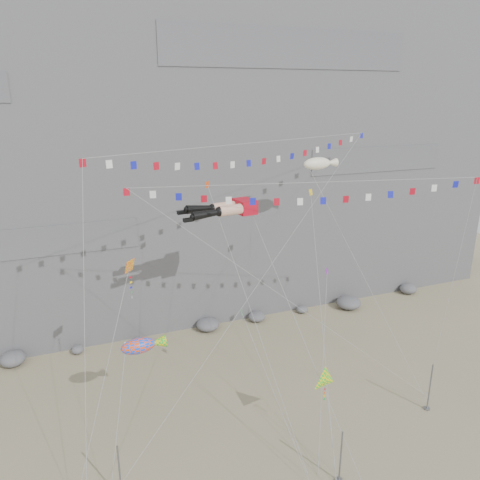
{
  "coord_description": "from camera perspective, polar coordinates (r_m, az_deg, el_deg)",
  "views": [
    {
      "loc": [
        -13.78,
        -28.53,
        25.49
      ],
      "look_at": [
        0.8,
        9.0,
        12.88
      ],
      "focal_mm": 35.0,
      "sensor_mm": 36.0,
      "label": 1
    }
  ],
  "objects": [
    {
      "name": "blimp_windsock",
      "position": [
        46.4,
        9.4,
        9.12
      ],
      "size": [
        5.94,
        14.94,
        23.96
      ],
      "color": "white",
      "rests_on": "ground"
    },
    {
      "name": "flag_banner_lower",
      "position": [
        36.45,
        8.87,
        6.91
      ],
      "size": [
        27.3,
        7.08,
        21.92
      ],
      "color": "#B50B1C",
      "rests_on": "ground"
    },
    {
      "name": "harlequin_kite",
      "position": [
        34.38,
        -13.32,
        -3.18
      ],
      "size": [
        6.62,
        8.08,
        16.32
      ],
      "color": "red",
      "rests_on": "ground"
    },
    {
      "name": "flag_banner_upper",
      "position": [
        40.62,
        2.02,
        11.74
      ],
      "size": [
        31.33,
        19.15,
        30.43
      ],
      "color": "#B50B1C",
      "rests_on": "ground"
    },
    {
      "name": "delta_kite",
      "position": [
        35.53,
        10.39,
        -16.48
      ],
      "size": [
        2.5,
        4.92,
        7.72
      ],
      "color": "yellow",
      "rests_on": "ground"
    },
    {
      "name": "anchor_pole_center",
      "position": [
        35.51,
        12.18,
        -24.43
      ],
      "size": [
        0.12,
        0.12,
        4.06
      ],
      "primitive_type": "cylinder",
      "color": "slate",
      "rests_on": "ground"
    },
    {
      "name": "small_kite_b",
      "position": [
        43.57,
        10.56,
        -4.06
      ],
      "size": [
        8.04,
        12.6,
        17.13
      ],
      "color": "purple",
      "rests_on": "ground"
    },
    {
      "name": "small_kite_a",
      "position": [
        38.82,
        -3.82,
        6.18
      ],
      "size": [
        3.32,
        14.55,
        23.08
      ],
      "color": "#E84913",
      "rests_on": "ground"
    },
    {
      "name": "anchor_pole_left",
      "position": [
        34.46,
        -14.45,
        -25.87
      ],
      "size": [
        0.12,
        0.12,
        4.33
      ],
      "primitive_type": "cylinder",
      "color": "slate",
      "rests_on": "ground"
    },
    {
      "name": "fish_windsock",
      "position": [
        35.95,
        -12.29,
        -12.53
      ],
      "size": [
        5.41,
        7.15,
        10.63
      ],
      "color": "#FC470C",
      "rests_on": "ground"
    },
    {
      "name": "cliff",
      "position": [
        62.08,
        -8.78,
        16.74
      ],
      "size": [
        80.0,
        28.0,
        50.0
      ],
      "primitive_type": "cube",
      "color": "slate",
      "rests_on": "ground"
    },
    {
      "name": "small_kite_d",
      "position": [
        42.72,
        8.66,
        5.31
      ],
      "size": [
        6.39,
        15.81,
        23.41
      ],
      "color": "yellow",
      "rests_on": "ground"
    },
    {
      "name": "small_kite_c",
      "position": [
        38.28,
        0.33,
        -9.11
      ],
      "size": [
        1.64,
        10.94,
        13.44
      ],
      "color": "green",
      "rests_on": "ground"
    },
    {
      "name": "ground",
      "position": [
        40.66,
        3.81,
        -21.48
      ],
      "size": [
        120.0,
        120.0,
        0.0
      ],
      "primitive_type": "plane",
      "color": "gray",
      "rests_on": "ground"
    },
    {
      "name": "talus_boulders",
      "position": [
        53.69,
        -3.95,
        -10.28
      ],
      "size": [
        60.0,
        3.0,
        1.2
      ],
      "primitive_type": null,
      "color": "slate",
      "rests_on": "ground"
    },
    {
      "name": "anchor_pole_right",
      "position": [
        43.73,
        22.14,
        -16.29
      ],
      "size": [
        0.12,
        0.12,
        4.32
      ],
      "primitive_type": "cylinder",
      "color": "slate",
      "rests_on": "ground"
    },
    {
      "name": "legs_kite",
      "position": [
        38.82,
        -1.74,
        3.8
      ],
      "size": [
        8.31,
        17.61,
        23.29
      ],
      "rotation": [
        0.0,
        0.0,
        0.15
      ],
      "color": "#B50B1C",
      "rests_on": "ground"
    }
  ]
}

